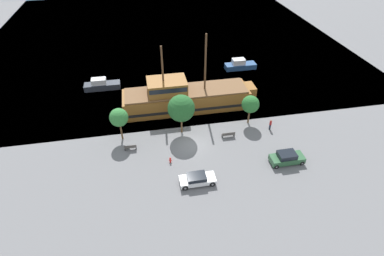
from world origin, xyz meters
name	(u,v)px	position (x,y,z in m)	size (l,w,h in m)	color
ground_plane	(192,144)	(0.00, 0.00, 0.00)	(160.00, 160.00, 0.00)	slate
water_surface	(160,31)	(0.00, 44.00, 0.00)	(80.00, 80.00, 0.00)	#38667F
pirate_ship	(185,97)	(0.55, 9.06, 1.92)	(20.78, 5.10, 11.77)	brown
moored_boat_dockside	(102,85)	(-12.71, 17.54, 0.74)	(6.09, 1.89, 1.97)	#2D333D
moored_boat_outer	(240,65)	(13.35, 20.57, 0.75)	(5.98, 2.04, 2.03)	navy
parked_car_curb_front	(197,179)	(-0.66, -7.00, 0.66)	(4.19, 1.78, 1.30)	white
parked_car_curb_mid	(287,158)	(11.07, -5.63, 0.76)	(4.24, 1.85, 1.58)	#2D5B38
fire_hydrant	(170,160)	(-3.31, -2.95, 0.41)	(0.42, 0.25, 0.76)	red
bench_promenade_east	(228,135)	(5.28, 0.57, 0.44)	(1.83, 0.45, 0.85)	#4C4742
bench_promenade_west	(130,147)	(-8.20, 0.37, 0.43)	(1.58, 0.45, 0.85)	#4C4742
pedestrian_walking_near	(270,124)	(11.67, 1.22, 0.85)	(0.32, 0.32, 1.67)	#232838
tree_row_east	(119,118)	(-9.25, 2.91, 3.62)	(2.48, 2.48, 4.88)	brown
tree_row_mideast	(181,108)	(-0.92, 2.86, 4.08)	(3.72, 3.72, 5.95)	brown
tree_row_midwest	(250,104)	(9.11, 3.31, 3.24)	(2.52, 2.52, 4.51)	brown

